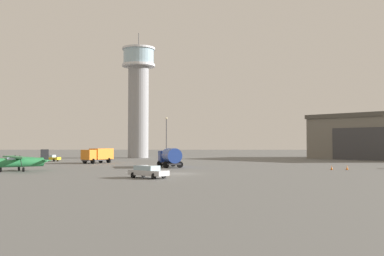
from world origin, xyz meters
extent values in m
plane|color=#60605E|center=(0.00, 0.00, 0.00)|extent=(400.00, 400.00, 0.00)
cylinder|color=gray|center=(-13.16, 57.78, 12.01)|extent=(5.35, 5.35, 24.03)
cylinder|color=silver|center=(-13.16, 57.78, 24.33)|extent=(8.64, 8.64, 0.60)
cylinder|color=#99B7C6|center=(-13.16, 57.78, 26.54)|extent=(7.95, 7.95, 3.83)
cylinder|color=silver|center=(-13.16, 57.78, 28.71)|extent=(8.64, 8.64, 0.50)
cylinder|color=#38383D|center=(-13.16, 57.78, 30.96)|extent=(0.16, 0.16, 4.00)
cube|color=#4A4740|center=(47.35, 49.44, 10.35)|extent=(36.37, 36.02, 1.00)
cube|color=#38383A|center=(40.63, 42.42, 3.69)|extent=(12.30, 11.79, 7.39)
cylinder|color=#287A42|center=(-21.50, 4.08, 1.21)|extent=(5.65, 4.80, 1.23)
cube|color=#287A42|center=(-21.74, 3.90, 1.93)|extent=(7.31, 8.75, 0.20)
cylinder|color=black|center=(-22.72, 5.15, 1.52)|extent=(0.67, 0.82, 1.35)
cylinder|color=black|center=(-20.76, 2.65, 1.52)|extent=(0.67, 0.82, 1.35)
cube|color=#99B7C6|center=(-22.44, 3.35, 1.55)|extent=(1.47, 1.45, 0.70)
cone|color=#287A42|center=(-18.87, 6.15, 1.31)|extent=(1.67, 1.59, 0.93)
cube|color=black|center=(-18.87, 6.15, 2.11)|extent=(0.94, 0.77, 1.69)
cube|color=#287A42|center=(-18.87, 6.15, 1.46)|extent=(2.55, 2.90, 0.10)
cylinder|color=black|center=(-23.38, 2.61, 0.30)|extent=(0.50, 0.57, 0.60)
cylinder|color=black|center=(-22.02, 5.07, 0.30)|extent=(0.50, 0.57, 0.60)
cylinder|color=black|center=(-20.67, 3.34, 0.30)|extent=(0.50, 0.57, 0.60)
cube|color=#38383D|center=(-16.61, 27.73, 0.62)|extent=(5.02, 6.28, 0.24)
cube|color=orange|center=(-17.84, 25.85, 1.67)|extent=(2.98, 2.78, 1.86)
cube|color=#99B7C6|center=(-18.28, 25.17, 2.05)|extent=(1.77, 1.19, 0.93)
cube|color=orange|center=(-16.06, 28.58, 1.78)|extent=(4.31, 4.83, 2.07)
cylinder|color=black|center=(-16.89, 25.31, 0.50)|extent=(0.99, 0.78, 1.00)
cylinder|color=black|center=(-18.72, 26.49, 0.50)|extent=(0.99, 0.78, 1.00)
cylinder|color=black|center=(-14.68, 28.70, 0.50)|extent=(0.99, 0.78, 1.00)
cylinder|color=black|center=(-16.51, 29.89, 0.50)|extent=(0.99, 0.78, 1.00)
cube|color=#38383D|center=(-1.82, 14.24, 0.62)|extent=(3.82, 6.62, 0.24)
cube|color=#2847A8|center=(-2.52, 16.40, 1.65)|extent=(2.88, 2.44, 1.83)
cube|color=#99B7C6|center=(-2.78, 17.18, 2.02)|extent=(2.00, 0.72, 0.91)
cylinder|color=#2847A8|center=(-1.50, 13.25, 1.89)|extent=(3.50, 4.75, 2.30)
cylinder|color=black|center=(-3.55, 16.00, 0.50)|extent=(1.04, 0.57, 1.00)
cylinder|color=black|center=(-1.46, 16.68, 0.50)|extent=(1.04, 0.57, 1.00)
cylinder|color=black|center=(-2.28, 12.09, 0.50)|extent=(1.04, 0.57, 1.00)
cylinder|color=black|center=(-0.18, 12.77, 0.50)|extent=(1.04, 0.57, 1.00)
cube|color=gold|center=(-28.74, 36.15, 0.59)|extent=(4.38, 2.40, 0.55)
cube|color=#99B7C6|center=(-28.95, 36.18, 1.12)|extent=(2.54, 1.95, 0.50)
cylinder|color=black|center=(-27.26, 36.78, 0.32)|extent=(0.27, 0.66, 0.64)
cylinder|color=black|center=(-27.50, 35.13, 0.32)|extent=(0.27, 0.66, 0.64)
cylinder|color=black|center=(-29.98, 37.18, 0.32)|extent=(0.27, 0.66, 0.64)
cylinder|color=black|center=(-30.22, 35.53, 0.32)|extent=(0.27, 0.66, 0.64)
cube|color=#B7BABF|center=(-2.72, -6.80, 0.59)|extent=(4.73, 4.10, 0.55)
cube|color=#99B7C6|center=(-2.90, -6.67, 1.12)|extent=(3.00, 2.78, 0.50)
cylinder|color=black|center=(-1.02, -7.04, 0.32)|extent=(0.52, 0.62, 0.64)
cylinder|color=black|center=(-1.97, -8.34, 0.32)|extent=(0.52, 0.62, 0.64)
cylinder|color=black|center=(-3.47, -5.27, 0.32)|extent=(0.52, 0.62, 0.64)
cylinder|color=black|center=(-4.41, -6.57, 0.32)|extent=(0.52, 0.62, 0.64)
cylinder|color=#38383D|center=(-4.39, 40.00, 4.55)|extent=(0.18, 0.18, 9.11)
sphere|color=#F9E5B2|center=(-4.39, 40.00, 9.33)|extent=(0.44, 0.44, 0.44)
cube|color=black|center=(21.81, 8.18, 0.02)|extent=(0.36, 0.36, 0.04)
cone|color=orange|center=(21.81, 8.18, 0.35)|extent=(0.30, 0.30, 0.61)
cylinder|color=white|center=(21.81, 8.18, 0.38)|extent=(0.21, 0.21, 0.08)
cube|color=black|center=(23.90, 7.86, 0.02)|extent=(0.36, 0.36, 0.04)
cone|color=orange|center=(23.90, 7.86, 0.38)|extent=(0.30, 0.30, 0.68)
cylinder|color=white|center=(23.90, 7.86, 0.41)|extent=(0.21, 0.21, 0.08)
cube|color=black|center=(-3.98, -1.15, 0.02)|extent=(0.36, 0.36, 0.04)
cone|color=orange|center=(-3.98, -1.15, 0.38)|extent=(0.30, 0.30, 0.68)
cylinder|color=white|center=(-3.98, -1.15, 0.42)|extent=(0.21, 0.21, 0.08)
camera|label=1|loc=(2.82, -53.06, 3.78)|focal=39.71mm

